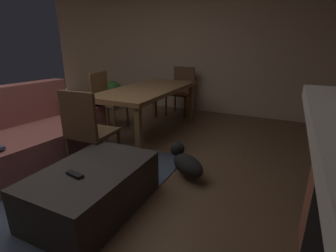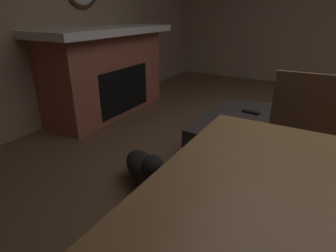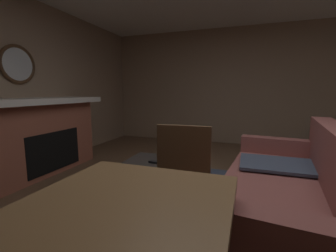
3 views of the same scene
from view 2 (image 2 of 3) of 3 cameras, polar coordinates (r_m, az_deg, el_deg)
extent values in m
cube|color=#9E846B|center=(3.58, -24.04, 21.38)|extent=(7.41, 0.12, 2.61)
cube|color=#3D475B|center=(2.67, 28.13, -8.83)|extent=(2.60, 2.00, 0.01)
cube|color=#9E5642|center=(3.72, -12.80, 10.33)|extent=(1.67, 0.60, 1.03)
cube|color=black|center=(3.59, -9.46, 7.46)|extent=(0.92, 0.10, 0.56)
cube|color=white|center=(3.61, -12.98, 18.85)|extent=(1.91, 0.76, 0.08)
cube|color=#2D2826|center=(2.64, 15.02, -2.33)|extent=(1.07, 0.70, 0.40)
cube|color=black|center=(2.69, 16.92, 2.80)|extent=(0.07, 0.17, 0.02)
cube|color=brown|center=(1.72, 11.07, -11.21)|extent=(0.07, 0.07, 0.68)
cube|color=#513823|center=(1.93, 25.45, -5.98)|extent=(0.46, 0.46, 0.04)
cube|color=#513823|center=(2.02, 27.06, 3.06)|extent=(0.06, 0.44, 0.48)
cylinder|color=#513823|center=(1.89, 30.07, -15.77)|extent=(0.04, 0.04, 0.41)
cylinder|color=#513823|center=(1.88, 17.68, -13.58)|extent=(0.04, 0.04, 0.41)
cylinder|color=#513823|center=(2.22, 29.95, -9.70)|extent=(0.04, 0.04, 0.41)
cylinder|color=#513823|center=(2.22, 19.66, -7.85)|extent=(0.04, 0.04, 0.41)
ellipsoid|color=black|center=(2.18, -5.37, -8.48)|extent=(0.42, 0.49, 0.22)
sphere|color=black|center=(1.96, -3.22, -8.27)|extent=(0.16, 0.16, 0.16)
camera|label=1|loc=(4.21, 2.76, 24.32)|focal=26.78mm
camera|label=3|loc=(0.48, 90.78, -13.19)|focal=24.47mm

